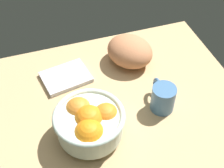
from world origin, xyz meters
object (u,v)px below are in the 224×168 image
at_px(napkin_folded, 66,77).
at_px(bread_loaf, 130,51).
at_px(mug, 163,97).
at_px(fruit_bowl, 90,122).

bearing_deg(napkin_folded, bread_loaf, -176.65).
xyz_separation_m(bread_loaf, mug, (-0.02, 0.23, -0.01)).
bearing_deg(fruit_bowl, mug, -171.04).
distance_m(bread_loaf, napkin_folded, 0.24).
distance_m(fruit_bowl, mug, 0.24).
bearing_deg(mug, bread_loaf, -84.43).
bearing_deg(bread_loaf, napkin_folded, 3.35).
distance_m(bread_loaf, mug, 0.23).
relative_size(bread_loaf, napkin_folded, 1.07).
bearing_deg(bread_loaf, fruit_bowl, 50.70).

